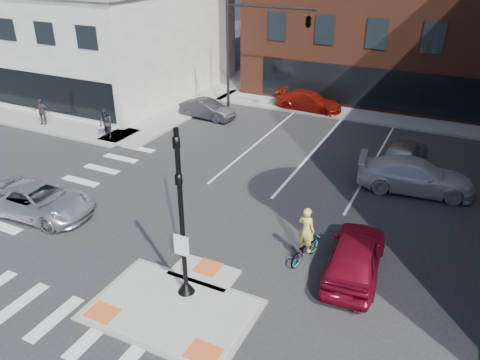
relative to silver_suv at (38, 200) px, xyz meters
The scene contains 16 objects.
ground 9.02m from the silver_suv, 13.49° to the right, with size 120.00×120.00×0.00m, color #28282B.
refuge_island 9.08m from the silver_suv, 15.08° to the right, with size 5.40×4.65×0.13m.
sidewalk_nw 15.45m from the silver_suv, 121.30° to the left, with size 23.50×20.50×0.15m.
sidewalk_n 23.12m from the silver_suv, 59.46° to the left, with size 26.00×3.00×0.15m, color gray.
building_nw 22.52m from the silver_suv, 126.50° to the left, with size 20.40×16.40×14.40m.
signal_pole 9.06m from the silver_suv, 11.01° to the right, with size 0.60×0.60×5.98m.
mast_arm_signal 17.63m from the silver_suv, 71.66° to the left, with size 6.10×2.24×8.00m.
silver_suv is the anchor object (origin of this frame).
red_sedan 13.77m from the silver_suv, ahead, with size 1.89×4.69×1.60m, color maroon.
white_pickup 17.63m from the silver_suv, 33.68° to the left, with size 2.22×5.46×1.58m, color silver.
bg_car_dark 14.64m from the silver_suv, 89.04° to the left, with size 1.38×3.95×1.30m, color #28282D.
bg_car_silver 18.44m from the silver_suv, 41.79° to the left, with size 1.88×4.66×1.59m, color #B9BCC1.
bg_car_red 20.31m from the silver_suv, 72.79° to the left, with size 1.95×4.81×1.40m, color maroon.
cyclist 11.91m from the silver_suv, ahead, with size 1.06×1.92×2.28m.
pedestrian_a 8.98m from the silver_suv, 111.28° to the left, with size 0.90×0.70×1.86m, color #222127.
pedestrian_b 12.20m from the silver_suv, 135.96° to the left, with size 1.00×0.41×1.70m, color #352E38.
Camera 1 is at (7.25, -10.16, 10.79)m, focal length 35.00 mm.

